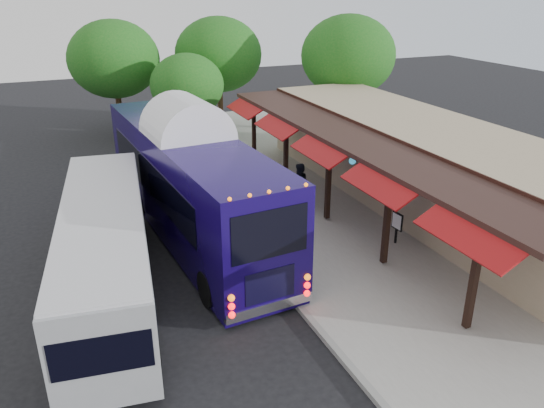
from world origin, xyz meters
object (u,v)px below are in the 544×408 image
ped_d (267,191)px  ped_c (225,167)px  ped_a (273,228)px  coach_bus (190,178)px  city_bus (106,248)px  sign_board (397,223)px  ped_b (299,185)px

ped_d → ped_c: bearing=-50.3°
ped_d → ped_a: bearing=101.5°
coach_bus → ped_a: 3.84m
city_bus → ped_c: bearing=57.9°
ped_c → sign_board: bearing=78.0°
city_bus → ped_c: (6.31, 7.57, -0.64)m
coach_bus → ped_d: size_ratio=7.18×
ped_c → sign_board: ped_c is taller
coach_bus → ped_b: coach_bus is taller
city_bus → ped_a: size_ratio=5.63×
coach_bus → ped_b: bearing=3.2°
ped_b → ped_d: ped_b is taller
ped_a → ped_b: (2.80, 3.67, -0.05)m
ped_a → sign_board: size_ratio=1.63×
city_bus → ped_b: city_bus is taller
coach_bus → city_bus: coach_bus is taller
coach_bus → ped_c: coach_bus is taller
ped_b → sign_board: 4.97m
coach_bus → sign_board: 7.80m
ped_b → ped_d: 1.52m
city_bus → sign_board: (10.07, -0.84, -0.65)m
ped_b → sign_board: (1.69, -4.67, -0.11)m
coach_bus → ped_d: 3.58m
coach_bus → ped_b: 5.03m
city_bus → sign_board: city_bus is taller
ped_d → sign_board: 5.58m
ped_b → ped_c: bearing=-85.5°
ped_a → ped_d: ped_a is taller
coach_bus → sign_board: coach_bus is taller
ped_a → ped_d: bearing=46.6°
ped_b → sign_board: bearing=85.3°
ped_a → ped_b: bearing=29.1°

